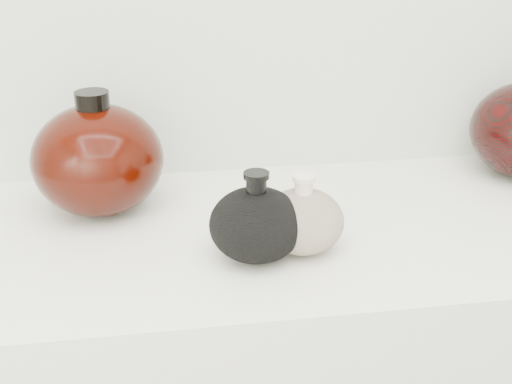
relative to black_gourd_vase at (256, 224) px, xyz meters
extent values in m
cube|color=silver|center=(0.04, 0.09, -0.07)|extent=(1.20, 0.50, 0.03)
ellipsoid|color=black|center=(0.00, 0.00, 0.00)|extent=(0.15, 0.15, 0.10)
cylinder|color=black|center=(0.00, 0.00, 0.06)|extent=(0.03, 0.03, 0.03)
cylinder|color=black|center=(0.00, 0.00, 0.07)|extent=(0.04, 0.04, 0.01)
ellipsoid|color=beige|center=(0.07, 0.01, -0.01)|extent=(0.14, 0.14, 0.09)
cylinder|color=beige|center=(0.07, 0.01, 0.05)|extent=(0.03, 0.03, 0.03)
cylinder|color=beige|center=(0.07, 0.01, 0.06)|extent=(0.04, 0.04, 0.01)
ellipsoid|color=black|center=(-0.22, 0.20, 0.04)|extent=(0.28, 0.28, 0.18)
cylinder|color=black|center=(-0.22, 0.20, 0.13)|extent=(0.07, 0.07, 0.03)
camera|label=1|loc=(-0.14, -0.89, 0.45)|focal=50.00mm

